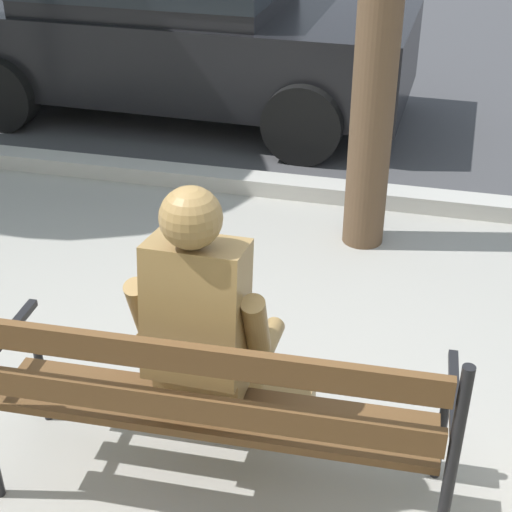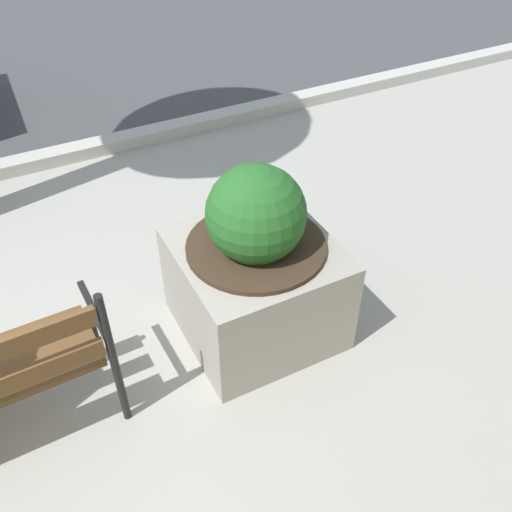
% 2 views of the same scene
% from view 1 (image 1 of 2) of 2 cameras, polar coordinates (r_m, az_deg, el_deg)
% --- Properties ---
extents(ground_plane, '(80.00, 80.00, 0.00)m').
position_cam_1_polar(ground_plane, '(3.31, -3.39, -17.64)').
color(ground_plane, '#9E9B93').
extents(street_surface, '(60.00, 9.00, 0.01)m').
position_cam_1_polar(street_surface, '(9.93, 9.60, 15.67)').
color(street_surface, '#424244').
rests_on(street_surface, ground).
extents(curb_stone, '(60.00, 0.20, 0.12)m').
position_cam_1_polar(curb_stone, '(5.59, 5.18, 4.86)').
color(curb_stone, '#B2AFA8').
rests_on(curb_stone, ground).
extents(park_bench, '(1.82, 0.60, 0.95)m').
position_cam_1_polar(park_bench, '(2.93, -3.27, -10.35)').
color(park_bench, brown).
rests_on(park_bench, ground).
extents(bronze_statue_seated, '(0.64, 0.76, 1.37)m').
position_cam_1_polar(bronze_statue_seated, '(3.03, -3.16, -5.86)').
color(bronze_statue_seated, olive).
rests_on(bronze_statue_seated, ground).
extents(parked_car_black, '(4.16, 2.03, 1.56)m').
position_cam_1_polar(parked_car_black, '(7.11, -6.25, 17.07)').
color(parked_car_black, black).
rests_on(parked_car_black, ground).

